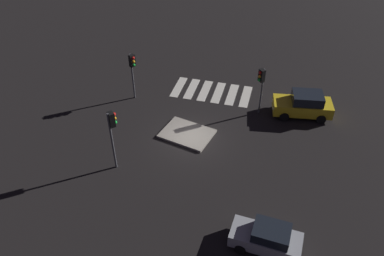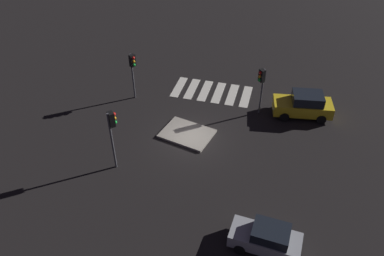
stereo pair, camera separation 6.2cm
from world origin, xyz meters
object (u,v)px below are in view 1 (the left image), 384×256
at_px(traffic_island, 187,134).
at_px(car_silver, 267,238).
at_px(traffic_light_east, 132,66).
at_px(traffic_light_north, 112,127).
at_px(car_yellow, 303,105).
at_px(traffic_light_south, 261,81).

xyz_separation_m(traffic_island, car_silver, (-6.48, 7.96, 0.70)).
distance_m(car_silver, traffic_light_east, 16.56).
height_order(traffic_light_north, traffic_light_east, traffic_light_north).
bearing_deg(traffic_light_north, traffic_island, 6.29).
height_order(car_silver, traffic_light_east, traffic_light_east).
bearing_deg(car_yellow, traffic_light_east, -3.64).
bearing_deg(traffic_light_east, traffic_island, 0.48).
relative_size(car_silver, traffic_light_north, 0.88).
height_order(car_yellow, traffic_light_north, traffic_light_north).
relative_size(traffic_island, traffic_light_north, 0.94).
relative_size(car_yellow, car_silver, 1.21).
bearing_deg(car_silver, traffic_island, -46.44).
bearing_deg(traffic_light_south, traffic_light_east, -43.96).
xyz_separation_m(traffic_light_north, traffic_light_east, (1.84, -7.75, -0.27)).
relative_size(traffic_island, traffic_light_south, 1.05).
bearing_deg(traffic_light_east, car_silver, -10.43).
distance_m(car_silver, traffic_light_south, 12.26).
distance_m(traffic_island, traffic_light_north, 6.34).
distance_m(traffic_light_south, traffic_light_east, 9.86).
bearing_deg(traffic_light_north, traffic_light_east, 58.62).
height_order(traffic_island, car_silver, car_silver).
height_order(car_yellow, traffic_light_east, traffic_light_east).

